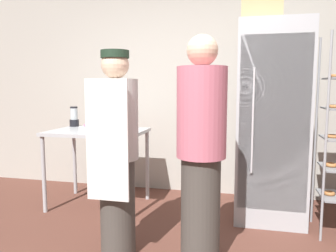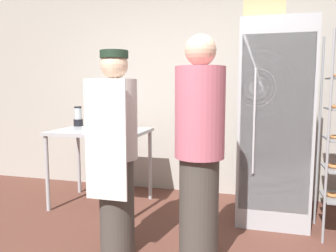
{
  "view_description": "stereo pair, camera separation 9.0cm",
  "coord_description": "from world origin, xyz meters",
  "px_view_note": "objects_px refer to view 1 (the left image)",
  "views": [
    {
      "loc": [
        0.64,
        -2.0,
        1.35
      ],
      "look_at": [
        -0.0,
        0.74,
        1.02
      ],
      "focal_mm": 35.0,
      "sensor_mm": 36.0,
      "label": 1
    },
    {
      "loc": [
        0.73,
        -1.98,
        1.35
      ],
      "look_at": [
        -0.0,
        0.74,
        1.02
      ],
      "focal_mm": 35.0,
      "sensor_mm": 36.0,
      "label": 2
    }
  ],
  "objects_px": {
    "refrigerator": "(271,123)",
    "person_customer": "(201,151)",
    "donut_box": "(95,126)",
    "blender_pitcher": "(74,118)",
    "person_baker": "(116,151)",
    "cardboard_storage_box": "(261,10)"
  },
  "relations": [
    {
      "from": "donut_box",
      "to": "cardboard_storage_box",
      "type": "bearing_deg",
      "value": 3.69
    },
    {
      "from": "donut_box",
      "to": "cardboard_storage_box",
      "type": "relative_size",
      "value": 0.72
    },
    {
      "from": "refrigerator",
      "to": "blender_pitcher",
      "type": "distance_m",
      "value": 2.33
    },
    {
      "from": "blender_pitcher",
      "to": "person_customer",
      "type": "distance_m",
      "value": 2.17
    },
    {
      "from": "person_baker",
      "to": "person_customer",
      "type": "distance_m",
      "value": 0.67
    },
    {
      "from": "blender_pitcher",
      "to": "cardboard_storage_box",
      "type": "bearing_deg",
      "value": -5.29
    },
    {
      "from": "refrigerator",
      "to": "person_baker",
      "type": "bearing_deg",
      "value": -139.14
    },
    {
      "from": "refrigerator",
      "to": "person_customer",
      "type": "xyz_separation_m",
      "value": [
        -0.57,
        -1.07,
        -0.11
      ]
    },
    {
      "from": "person_customer",
      "to": "cardboard_storage_box",
      "type": "bearing_deg",
      "value": 67.67
    },
    {
      "from": "refrigerator",
      "to": "blender_pitcher",
      "type": "height_order",
      "value": "refrigerator"
    },
    {
      "from": "cardboard_storage_box",
      "to": "person_baker",
      "type": "bearing_deg",
      "value": -135.9
    },
    {
      "from": "refrigerator",
      "to": "donut_box",
      "type": "distance_m",
      "value": 1.9
    },
    {
      "from": "donut_box",
      "to": "cardboard_storage_box",
      "type": "xyz_separation_m",
      "value": [
        1.76,
        0.11,
        1.19
      ]
    },
    {
      "from": "blender_pitcher",
      "to": "person_baker",
      "type": "xyz_separation_m",
      "value": [
        1.08,
        -1.28,
        -0.13
      ]
    },
    {
      "from": "donut_box",
      "to": "blender_pitcher",
      "type": "bearing_deg",
      "value": 143.58
    },
    {
      "from": "blender_pitcher",
      "to": "cardboard_storage_box",
      "type": "xyz_separation_m",
      "value": [
        2.19,
        -0.2,
        1.13
      ]
    },
    {
      "from": "cardboard_storage_box",
      "to": "person_customer",
      "type": "bearing_deg",
      "value": -112.33
    },
    {
      "from": "refrigerator",
      "to": "person_customer",
      "type": "relative_size",
      "value": 1.15
    },
    {
      "from": "blender_pitcher",
      "to": "person_customer",
      "type": "bearing_deg",
      "value": -36.16
    },
    {
      "from": "refrigerator",
      "to": "blender_pitcher",
      "type": "bearing_deg",
      "value": 174.94
    },
    {
      "from": "blender_pitcher",
      "to": "person_baker",
      "type": "relative_size",
      "value": 0.15
    },
    {
      "from": "cardboard_storage_box",
      "to": "person_baker",
      "type": "height_order",
      "value": "cardboard_storage_box"
    }
  ]
}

